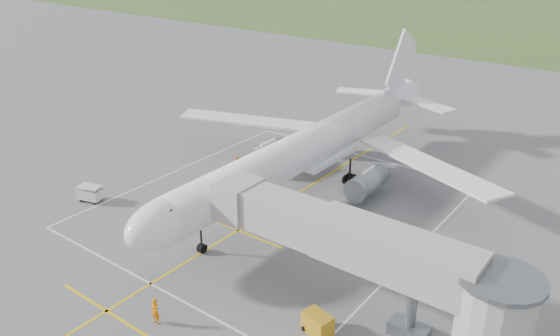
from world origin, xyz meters
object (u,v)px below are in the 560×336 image
Objects in this scene: baggage_cart at (91,193)px; airliner at (307,149)px; jet_bridge at (383,263)px; gpu_unit at (317,324)px; ramp_worker_nose at (155,311)px; ramp_worker_wing at (238,164)px.

airliner is at bearing 28.21° from baggage_cart.
jet_bridge is 9.12× the size of baggage_cart.
gpu_unit is (-2.70, -3.40, -4.03)m from jet_bridge.
airliner is 21.22m from jet_bridge.
ramp_worker_nose is at bearing -40.12° from baggage_cart.
baggage_cart is at bearing -172.51° from gpu_unit.
ramp_worker_wing is (-8.55, -0.99, -3.56)m from airliner.
baggage_cart is 1.31× the size of ramp_worker_nose.
gpu_unit is 28.44m from baggage_cart.
baggage_cart is (-15.30, -15.12, -3.58)m from airliner.
ramp_worker_nose is at bearing -142.28° from jet_bridge.
gpu_unit is at bearing 31.74° from ramp_worker_nose.
jet_bridge is (15.72, -14.25, 0.35)m from airliner.
baggage_cart is 15.67m from ramp_worker_wing.
baggage_cart is (-28.33, 2.53, 0.10)m from gpu_unit.
ramp_worker_wing is (6.76, 14.14, 0.02)m from baggage_cart.
airliner is at bearing -123.92° from ramp_worker_wing.
gpu_unit is at bearing -21.56° from baggage_cart.
gpu_unit is 10.94m from ramp_worker_nose.
gpu_unit is at bearing -168.20° from ramp_worker_wing.
ramp_worker_wing is at bearing 154.90° from gpu_unit.
jet_bridge is 10.84× the size of gpu_unit.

